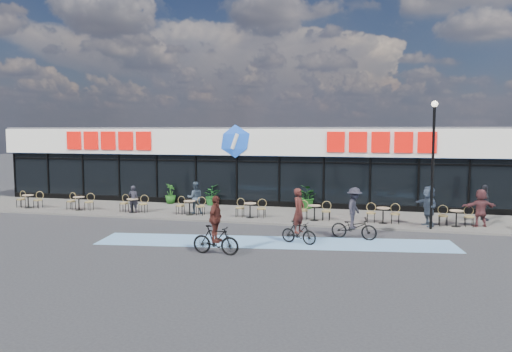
# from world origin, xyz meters

# --- Properties ---
(ground) EXTENTS (120.00, 120.00, 0.00)m
(ground) POSITION_xyz_m (0.00, 0.00, 0.00)
(ground) COLOR #28282B
(ground) RESTS_ON ground
(sidewalk) EXTENTS (44.00, 5.00, 0.10)m
(sidewalk) POSITION_xyz_m (0.00, 4.50, 0.05)
(sidewalk) COLOR #625E57
(sidewalk) RESTS_ON ground
(bike_lane) EXTENTS (14.17, 4.13, 0.01)m
(bike_lane) POSITION_xyz_m (4.00, -1.50, 0.01)
(bike_lane) COLOR #6695C0
(bike_lane) RESTS_ON ground
(building) EXTENTS (30.60, 6.57, 4.75)m
(building) POSITION_xyz_m (-0.00, 9.93, 2.34)
(building) COLOR black
(building) RESTS_ON ground
(lamp_post) EXTENTS (0.28, 0.28, 5.59)m
(lamp_post) POSITION_xyz_m (10.22, 2.30, 3.39)
(lamp_post) COLOR black
(lamp_post) RESTS_ON sidewalk
(bistro_set_0) EXTENTS (1.54, 0.62, 0.90)m
(bistro_set_0) POSITION_xyz_m (-11.01, 3.25, 0.56)
(bistro_set_0) COLOR tan
(bistro_set_0) RESTS_ON sidewalk
(bistro_set_1) EXTENTS (1.54, 0.62, 0.90)m
(bistro_set_1) POSITION_xyz_m (-7.81, 3.25, 0.56)
(bistro_set_1) COLOR tan
(bistro_set_1) RESTS_ON sidewalk
(bistro_set_2) EXTENTS (1.54, 0.62, 0.90)m
(bistro_set_2) POSITION_xyz_m (-4.61, 3.25, 0.56)
(bistro_set_2) COLOR tan
(bistro_set_2) RESTS_ON sidewalk
(bistro_set_3) EXTENTS (1.54, 0.62, 0.90)m
(bistro_set_3) POSITION_xyz_m (-1.41, 3.25, 0.56)
(bistro_set_3) COLOR tan
(bistro_set_3) RESTS_ON sidewalk
(bistro_set_4) EXTENTS (1.54, 0.62, 0.90)m
(bistro_set_4) POSITION_xyz_m (1.79, 3.25, 0.56)
(bistro_set_4) COLOR tan
(bistro_set_4) RESTS_ON sidewalk
(bistro_set_5) EXTENTS (1.54, 0.62, 0.90)m
(bistro_set_5) POSITION_xyz_m (4.99, 3.25, 0.56)
(bistro_set_5) COLOR tan
(bistro_set_5) RESTS_ON sidewalk
(bistro_set_6) EXTENTS (1.54, 0.62, 0.90)m
(bistro_set_6) POSITION_xyz_m (8.19, 3.25, 0.56)
(bistro_set_6) COLOR tan
(bistro_set_6) RESTS_ON sidewalk
(bistro_set_7) EXTENTS (1.54, 0.62, 0.90)m
(bistro_set_7) POSITION_xyz_m (11.38, 3.25, 0.56)
(bistro_set_7) COLOR tan
(bistro_set_7) RESTS_ON sidewalk
(potted_plant_left) EXTENTS (0.73, 0.73, 1.17)m
(potted_plant_left) POSITION_xyz_m (-4.00, 6.67, 0.68)
(potted_plant_left) COLOR #1B4B15
(potted_plant_left) RESTS_ON sidewalk
(potted_plant_mid) EXTENTS (1.39, 1.38, 1.17)m
(potted_plant_mid) POSITION_xyz_m (-1.48, 6.63, 0.68)
(potted_plant_mid) COLOR #19591E
(potted_plant_mid) RESTS_ON sidewalk
(potted_plant_right) EXTENTS (1.58, 1.55, 1.32)m
(potted_plant_right) POSITION_xyz_m (4.17, 6.74, 0.76)
(potted_plant_right) COLOR #164714
(potted_plant_right) RESTS_ON sidewalk
(patron_left) EXTENTS (0.56, 0.40, 1.43)m
(patron_left) POSITION_xyz_m (-4.59, 3.21, 0.82)
(patron_left) COLOR #23222B
(patron_left) RESTS_ON sidewalk
(patron_right) EXTENTS (0.99, 0.90, 1.67)m
(patron_right) POSITION_xyz_m (-1.30, 3.66, 0.93)
(patron_right) COLOR #303D4B
(patron_right) RESTS_ON sidewalk
(pedestrian_a) EXTENTS (1.11, 1.79, 1.84)m
(pedestrian_a) POSITION_xyz_m (10.16, 3.02, 1.02)
(pedestrian_a) COLOR #323E4E
(pedestrian_a) RESTS_ON sidewalk
(pedestrian_b) EXTENTS (0.61, 1.08, 1.74)m
(pedestrian_b) POSITION_xyz_m (12.89, 5.07, 0.97)
(pedestrian_b) COLOR black
(pedestrian_b) RESTS_ON sidewalk
(pedestrian_c) EXTENTS (1.66, 0.99, 1.71)m
(pedestrian_c) POSITION_xyz_m (12.43, 3.43, 0.95)
(pedestrian_c) COLOR brown
(pedestrian_c) RESTS_ON sidewalk
(cyclist_a) EXTENTS (1.55, 0.87, 2.18)m
(cyclist_a) POSITION_xyz_m (4.97, -1.51, 0.84)
(cyclist_a) COLOR black
(cyclist_a) RESTS_ON ground
(cyclist_b) EXTENTS (1.96, 1.18, 2.12)m
(cyclist_b) POSITION_xyz_m (7.02, -0.13, 0.87)
(cyclist_b) COLOR black
(cyclist_b) RESTS_ON ground
(cyclist_c) EXTENTS (1.78, 1.00, 2.12)m
(cyclist_c) POSITION_xyz_m (2.35, -3.88, 0.85)
(cyclist_c) COLOR black
(cyclist_c) RESTS_ON ground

